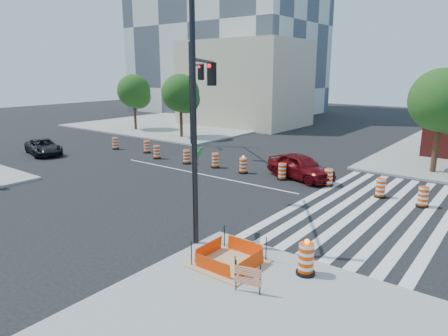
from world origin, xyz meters
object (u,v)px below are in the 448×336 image
(red_coupe, at_px, (300,166))
(dark_suv, at_px, (44,147))
(signal_pole_se, at_px, (201,102))
(signal_pole_nw, at_px, (193,85))

(red_coupe, distance_m, dark_suv, 20.51)
(red_coupe, relative_size, dark_suv, 1.03)
(red_coupe, xyz_separation_m, signal_pole_se, (0.42, -9.78, 4.56))
(dark_suv, distance_m, signal_pole_se, 20.99)
(signal_pole_se, distance_m, signal_pole_nw, 17.66)
(signal_pole_se, bearing_deg, dark_suv, 46.24)
(dark_suv, height_order, signal_pole_nw, signal_pole_nw)
(red_coupe, height_order, signal_pole_nw, signal_pole_nw)
(dark_suv, xyz_separation_m, signal_pole_nw, (8.06, 9.02, 4.75))
(dark_suv, bearing_deg, signal_pole_se, -86.37)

